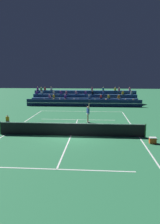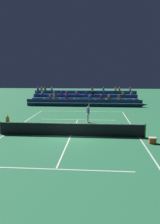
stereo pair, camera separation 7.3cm
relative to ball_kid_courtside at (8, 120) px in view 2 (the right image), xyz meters
The scene contains 9 objects.
ground_plane 8.16m from the ball_kid_courtside, 30.36° to the right, with size 120.00×120.00×0.00m, color #2D7A4C.
court_lines 8.16m from the ball_kid_courtside, 30.36° to the right, with size 11.10×23.90×0.01m.
tennis_net 8.16m from the ball_kid_courtside, 30.36° to the right, with size 12.00×0.10×1.10m.
sponsor_banner_wall 14.27m from the ball_kid_courtside, 60.45° to the left, with size 18.00×0.26×1.10m.
bleacher_stand 17.10m from the ball_kid_courtside, 65.71° to the left, with size 17.48×3.80×2.83m.
ball_kid_courtside is the anchor object (origin of this frame).
tennis_player 8.30m from the ball_kid_courtside, ahead, with size 0.39×0.78×2.51m.
tennis_ball 3.55m from the ball_kid_courtside, 17.91° to the left, with size 0.07×0.07×0.07m, color #C6DB33.
equipment_cooler 14.36m from the ball_kid_courtside, 23.23° to the right, with size 0.50×0.38×0.45m.
Camera 2 is at (2.13, -17.13, 4.95)m, focal length 35.00 mm.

